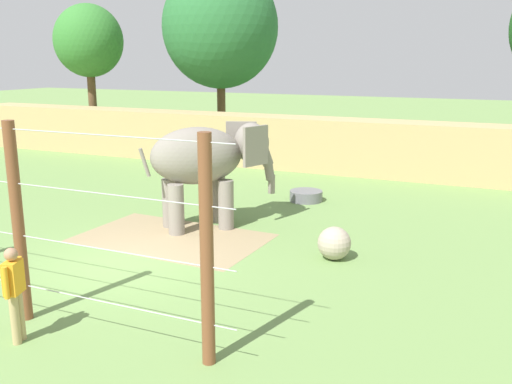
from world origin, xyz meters
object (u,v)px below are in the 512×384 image
Objects in this scene: elephant at (207,160)px; zookeeper at (15,291)px; water_tub at (306,196)px; enrichment_ball at (334,243)px.

elephant is 1.96× the size of zookeeper.
water_tub is at bearing 83.80° from zookeeper.
elephant is 4.58m from water_tub.
elephant is 7.34m from zookeeper.
enrichment_ball is 5.67m from water_tub.
elephant is at bearing 164.03° from enrichment_ball.
elephant reaches higher than enrichment_ball.
water_tub is (-2.49, 5.09, -0.22)m from enrichment_ball.
elephant is at bearing 92.71° from zookeeper.
enrichment_ball is at bearing -15.97° from elephant.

